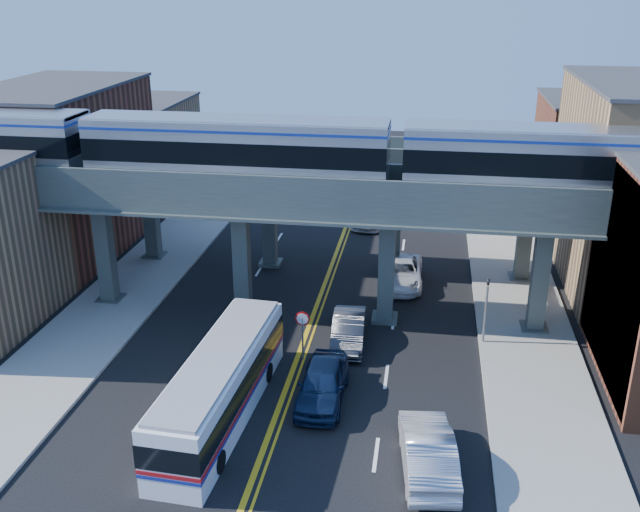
# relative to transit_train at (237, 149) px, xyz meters

# --- Properties ---
(ground) EXTENTS (120.00, 120.00, 0.00)m
(ground) POSITION_rel_transit_train_xyz_m (4.00, -8.00, -9.34)
(ground) COLOR black
(ground) RESTS_ON ground
(sidewalk_west) EXTENTS (5.00, 70.00, 0.16)m
(sidewalk_west) POSITION_rel_transit_train_xyz_m (-7.50, 2.00, -9.26)
(sidewalk_west) COLOR gray
(sidewalk_west) RESTS_ON ground
(sidewalk_east) EXTENTS (5.00, 70.00, 0.16)m
(sidewalk_east) POSITION_rel_transit_train_xyz_m (15.50, 2.00, -9.26)
(sidewalk_east) COLOR gray
(sidewalk_east) RESTS_ON ground
(building_west_b) EXTENTS (8.00, 14.00, 11.00)m
(building_west_b) POSITION_rel_transit_train_xyz_m (-14.50, 8.00, -3.84)
(building_west_b) COLOR brown
(building_west_b) RESTS_ON ground
(building_west_c) EXTENTS (8.00, 10.00, 8.00)m
(building_west_c) POSITION_rel_transit_train_xyz_m (-14.50, 21.00, -5.34)
(building_west_c) COLOR #94744C
(building_west_c) RESTS_ON ground
(building_east_b) EXTENTS (8.00, 14.00, 12.00)m
(building_east_b) POSITION_rel_transit_train_xyz_m (22.50, 8.00, -3.34)
(building_east_b) COLOR #94744C
(building_east_b) RESTS_ON ground
(building_east_c) EXTENTS (8.00, 10.00, 9.00)m
(building_east_c) POSITION_rel_transit_train_xyz_m (22.50, 21.00, -4.84)
(building_east_c) COLOR brown
(building_east_c) RESTS_ON ground
(mural_panel) EXTENTS (0.10, 9.50, 9.50)m
(mural_panel) POSITION_rel_transit_train_xyz_m (18.55, -4.00, -4.59)
(mural_panel) COLOR teal
(mural_panel) RESTS_ON ground
(elevated_viaduct_near) EXTENTS (52.00, 3.60, 7.40)m
(elevated_viaduct_near) POSITION_rel_transit_train_xyz_m (4.00, 0.00, -2.87)
(elevated_viaduct_near) COLOR #424D49
(elevated_viaduct_near) RESTS_ON ground
(elevated_viaduct_far) EXTENTS (52.00, 3.60, 7.40)m
(elevated_viaduct_far) POSITION_rel_transit_train_xyz_m (4.00, 7.00, -2.87)
(elevated_viaduct_far) COLOR #424D49
(elevated_viaduct_far) RESTS_ON ground
(transit_train) EXTENTS (48.96, 3.07, 3.58)m
(transit_train) POSITION_rel_transit_train_xyz_m (0.00, 0.00, 0.00)
(transit_train) COLOR black
(transit_train) RESTS_ON elevated_viaduct_near
(stop_sign) EXTENTS (0.76, 0.09, 2.63)m
(stop_sign) POSITION_rel_transit_train_xyz_m (4.30, -5.00, -7.58)
(stop_sign) COLOR slate
(stop_sign) RESTS_ON ground
(traffic_signal) EXTENTS (0.15, 0.18, 4.10)m
(traffic_signal) POSITION_rel_transit_train_xyz_m (13.20, -2.00, -7.04)
(traffic_signal) COLOR slate
(traffic_signal) RESTS_ON ground
(transit_bus) EXTENTS (3.12, 11.38, 2.90)m
(transit_bus) POSITION_rel_transit_train_xyz_m (1.72, -10.33, -7.85)
(transit_bus) COLOR white
(transit_bus) RESTS_ON ground
(car_lane_a) EXTENTS (2.05, 5.06, 1.72)m
(car_lane_a) POSITION_rel_transit_train_xyz_m (5.80, -8.43, -8.48)
(car_lane_a) COLOR #0F1D3A
(car_lane_a) RESTS_ON ground
(car_lane_b) EXTENTS (1.91, 4.76, 1.54)m
(car_lane_b) POSITION_rel_transit_train_xyz_m (6.34, -3.03, -8.57)
(car_lane_b) COLOR #303033
(car_lane_b) RESTS_ON ground
(car_lane_c) EXTENTS (2.68, 5.58, 1.54)m
(car_lane_c) POSITION_rel_transit_train_xyz_m (8.64, 5.06, -8.57)
(car_lane_c) COLOR white
(car_lane_c) RESTS_ON ground
(car_lane_d) EXTENTS (2.82, 5.60, 1.56)m
(car_lane_d) POSITION_rel_transit_train_xyz_m (5.80, 16.33, -8.56)
(car_lane_d) COLOR silver
(car_lane_d) RESTS_ON ground
(car_parked_curb) EXTENTS (2.52, 5.58, 1.78)m
(car_parked_curb) POSITION_rel_transit_train_xyz_m (10.50, -12.64, -8.45)
(car_parked_curb) COLOR #AEADB2
(car_parked_curb) RESTS_ON ground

